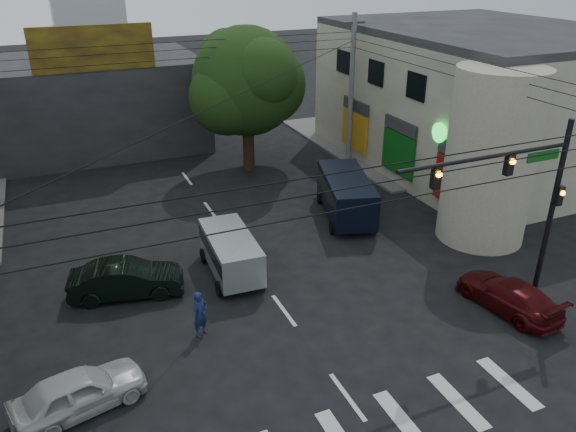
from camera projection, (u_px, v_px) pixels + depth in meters
ground at (306, 341)px, 19.73m from camera, size 160.00×160.00×0.00m
sidewalk_far_right at (424, 137)px, 41.10m from camera, size 16.00×16.00×0.15m
building_right at (479, 99)px, 35.28m from camera, size 14.00×18.00×8.00m
corner_column at (490, 157)px, 25.29m from camera, size 4.00×4.00×8.00m
building_far at (94, 103)px, 38.61m from camera, size 14.00×10.00×6.00m
billboard at (93, 48)px, 32.70m from camera, size 7.00×0.30×2.60m
street_tree at (247, 82)px, 32.95m from camera, size 6.40×6.40×8.70m
traffic_gantry at (522, 190)px, 19.65m from camera, size 7.10×0.35×7.20m
utility_pole_far_right at (351, 90)px, 34.82m from camera, size 0.32×0.32×9.20m
dark_sedan at (126, 279)px, 22.06m from camera, size 3.29×5.01×1.45m
white_compact at (79, 391)px, 16.52m from camera, size 3.40×4.65×1.33m
maroon_sedan at (508, 295)px, 21.25m from camera, size 2.85×4.70×1.23m
silver_minivan at (231, 255)px, 23.45m from camera, size 4.38×2.19×1.81m
navy_van at (346, 197)px, 28.55m from camera, size 6.59×5.10×2.17m
traffic_officer at (200, 314)px, 19.70m from camera, size 0.98×0.94×1.74m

